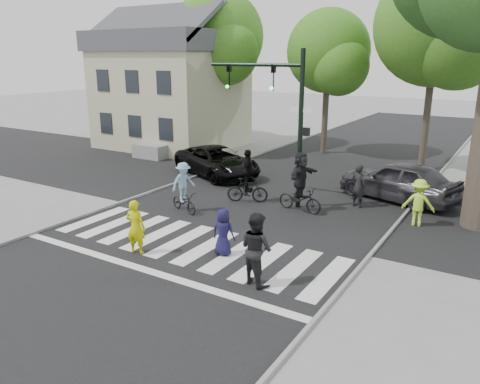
# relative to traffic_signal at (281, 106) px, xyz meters

# --- Properties ---
(ground) EXTENTS (120.00, 120.00, 0.00)m
(ground) POSITION_rel_traffic_signal_xyz_m (-0.35, -6.20, -3.90)
(ground) COLOR gray
(ground) RESTS_ON ground
(road_stem) EXTENTS (10.00, 70.00, 0.01)m
(road_stem) POSITION_rel_traffic_signal_xyz_m (-0.35, -1.20, -3.90)
(road_stem) COLOR black
(road_stem) RESTS_ON ground
(road_cross) EXTENTS (70.00, 10.00, 0.01)m
(road_cross) POSITION_rel_traffic_signal_xyz_m (-0.35, 1.80, -3.89)
(road_cross) COLOR black
(road_cross) RESTS_ON ground
(curb_left) EXTENTS (0.10, 70.00, 0.10)m
(curb_left) POSITION_rel_traffic_signal_xyz_m (-5.40, -1.20, -3.85)
(curb_left) COLOR gray
(curb_left) RESTS_ON ground
(curb_right) EXTENTS (0.10, 70.00, 0.10)m
(curb_right) POSITION_rel_traffic_signal_xyz_m (4.70, -1.20, -3.85)
(curb_right) COLOR gray
(curb_right) RESTS_ON ground
(crosswalk) EXTENTS (10.00, 3.85, 0.01)m
(crosswalk) POSITION_rel_traffic_signal_xyz_m (-0.35, -5.54, -3.89)
(crosswalk) COLOR silver
(crosswalk) RESTS_ON ground
(traffic_signal) EXTENTS (4.45, 0.29, 6.00)m
(traffic_signal) POSITION_rel_traffic_signal_xyz_m (0.00, 0.00, 0.00)
(traffic_signal) COLOR black
(traffic_signal) RESTS_ON ground
(bg_tree_0) EXTENTS (5.46, 5.20, 8.97)m
(bg_tree_0) POSITION_rel_traffic_signal_xyz_m (-14.09, 9.80, 2.24)
(bg_tree_0) COLOR brown
(bg_tree_0) RESTS_ON ground
(bg_tree_1) EXTENTS (6.09, 5.80, 9.80)m
(bg_tree_1) POSITION_rel_traffic_signal_xyz_m (-9.06, 9.28, 2.75)
(bg_tree_1) COLOR brown
(bg_tree_1) RESTS_ON ground
(bg_tree_2) EXTENTS (5.04, 4.80, 8.40)m
(bg_tree_2) POSITION_rel_traffic_signal_xyz_m (-2.11, 10.42, 1.88)
(bg_tree_2) COLOR brown
(bg_tree_2) RESTS_ON ground
(bg_tree_3) EXTENTS (6.30, 6.00, 10.20)m
(bg_tree_3) POSITION_rel_traffic_signal_xyz_m (3.95, 9.07, 3.04)
(bg_tree_3) COLOR brown
(bg_tree_3) RESTS_ON ground
(house) EXTENTS (8.40, 8.10, 8.82)m
(house) POSITION_rel_traffic_signal_xyz_m (-11.85, 7.78, -0.10)
(house) COLOR #B5B090
(house) RESTS_ON ground
(pedestrian_woman) EXTENTS (0.68, 0.52, 1.68)m
(pedestrian_woman) POSITION_rel_traffic_signal_xyz_m (-1.37, -6.65, -3.06)
(pedestrian_woman) COLOR #C9CE08
(pedestrian_woman) RESTS_ON ground
(pedestrian_child) EXTENTS (0.76, 0.56, 1.44)m
(pedestrian_child) POSITION_rel_traffic_signal_xyz_m (0.91, -5.37, -3.18)
(pedestrian_child) COLOR #161439
(pedestrian_child) RESTS_ON ground
(pedestrian_adult) EXTENTS (1.14, 1.02, 1.95)m
(pedestrian_adult) POSITION_rel_traffic_signal_xyz_m (2.64, -6.45, -2.93)
(pedestrian_adult) COLOR black
(pedestrian_adult) RESTS_ON ground
(cyclist_left) EXTENTS (1.61, 1.12, 1.92)m
(cyclist_left) POSITION_rel_traffic_signal_xyz_m (-2.59, -2.80, -3.07)
(cyclist_left) COLOR black
(cyclist_left) RESTS_ON ground
(cyclist_mid) EXTENTS (1.71, 1.09, 2.17)m
(cyclist_mid) POSITION_rel_traffic_signal_xyz_m (-1.18, -0.47, -3.01)
(cyclist_mid) COLOR black
(cyclist_mid) RESTS_ON ground
(cyclist_right) EXTENTS (1.88, 1.75, 2.31)m
(cyclist_right) POSITION_rel_traffic_signal_xyz_m (1.12, -0.42, -2.87)
(cyclist_right) COLOR black
(cyclist_right) RESTS_ON ground
(car_suv) EXTENTS (5.67, 4.21, 1.43)m
(car_suv) POSITION_rel_traffic_signal_xyz_m (-4.73, 2.53, -3.19)
(car_suv) COLOR black
(car_suv) RESTS_ON ground
(car_grey) EXTENTS (5.23, 3.26, 1.66)m
(car_grey) POSITION_rel_traffic_signal_xyz_m (3.95, 2.99, -3.07)
(car_grey) COLOR #37363C
(car_grey) RESTS_ON ground
(bystander_hivis) EXTENTS (1.15, 0.75, 1.68)m
(bystander_hivis) POSITION_rel_traffic_signal_xyz_m (5.28, 0.27, -3.06)
(bystander_hivis) COLOR #C5F338
(bystander_hivis) RESTS_ON ground
(bystander_dark) EXTENTS (0.73, 0.60, 1.72)m
(bystander_dark) POSITION_rel_traffic_signal_xyz_m (2.83, 1.25, -3.04)
(bystander_dark) COLOR black
(bystander_dark) RESTS_ON ground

